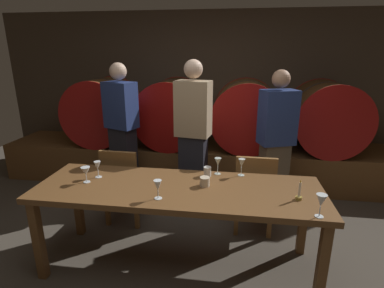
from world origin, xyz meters
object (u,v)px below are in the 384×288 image
(wine_glass_center_right, at_px, (218,162))
(wine_glass_right, at_px, (242,164))
(wine_glass_far_left, at_px, (86,171))
(cup_left, at_px, (205,182))
(chair_right, at_px, (254,190))
(wine_glass_left, at_px, (98,166))
(wine_barrel_center_right, at_px, (246,115))
(guest_center, at_px, (193,138))
(wine_barrel_center_left, at_px, (173,113))
(dining_table, at_px, (178,195))
(wine_barrel_far_right, at_px, (326,117))
(chair_left, at_px, (124,182))
(guest_left, at_px, (122,132))
(cup_right, at_px, (207,171))
(wine_glass_center_left, at_px, (158,186))
(wine_barrel_far_left, at_px, (105,111))
(candle_center, at_px, (299,194))
(wine_glass_far_right, at_px, (321,201))
(guest_right, at_px, (276,144))

(wine_glass_center_right, bearing_deg, wine_glass_right, -0.53)
(wine_glass_far_left, relative_size, cup_left, 1.68)
(chair_right, height_order, wine_glass_left, wine_glass_left)
(wine_barrel_center_right, relative_size, guest_center, 0.54)
(chair_right, bearing_deg, guest_center, -26.57)
(wine_barrel_center_left, height_order, dining_table, wine_barrel_center_left)
(wine_barrel_far_right, xyz_separation_m, chair_left, (-2.41, -1.34, -0.52))
(guest_left, height_order, wine_glass_right, guest_left)
(wine_glass_center_right, relative_size, cup_right, 1.81)
(wine_barrel_center_left, height_order, wine_glass_far_left, wine_barrel_center_left)
(chair_right, distance_m, wine_glass_center_left, 1.23)
(guest_left, relative_size, wine_glass_center_left, 11.33)
(wine_glass_far_left, relative_size, wine_glass_center_right, 0.89)
(wine_barrel_far_left, xyz_separation_m, wine_barrel_center_left, (1.04, 0.00, 0.00))
(wine_glass_right, bearing_deg, wine_glass_center_left, -139.40)
(wine_barrel_center_left, distance_m, wine_barrel_far_right, 2.12)
(guest_left, bearing_deg, wine_glass_left, 121.97)
(guest_left, bearing_deg, wine_glass_right, 170.87)
(dining_table, bearing_deg, wine_glass_right, 31.62)
(dining_table, relative_size, candle_center, 14.23)
(wine_barrel_far_right, relative_size, cup_right, 10.97)
(wine_glass_right, bearing_deg, candle_center, -43.96)
(dining_table, height_order, guest_left, guest_left)
(guest_center, xyz_separation_m, cup_right, (0.23, -0.73, -0.10))
(chair_right, relative_size, wine_glass_far_right, 5.23)
(chair_left, height_order, wine_glass_far_right, wine_glass_far_right)
(wine_barrel_far_left, bearing_deg, wine_glass_left, -68.43)
(wine_barrel_far_right, xyz_separation_m, guest_left, (-2.62, -0.73, -0.12))
(chair_left, distance_m, guest_right, 1.75)
(candle_center, distance_m, wine_glass_far_right, 0.27)
(wine_barrel_center_right, relative_size, candle_center, 5.64)
(dining_table, height_order, wine_glass_center_right, wine_glass_center_right)
(guest_left, height_order, cup_right, guest_left)
(chair_left, distance_m, wine_glass_center_left, 1.11)
(wine_barrel_center_right, xyz_separation_m, wine_glass_center_right, (-0.30, -1.63, -0.12))
(wine_barrel_far_left, distance_m, chair_left, 1.63)
(wine_glass_center_left, bearing_deg, guest_left, 119.74)
(wine_barrel_center_right, distance_m, candle_center, 2.09)
(wine_barrel_center_left, xyz_separation_m, wine_barrel_center_right, (1.05, 0.00, 0.00))
(wine_glass_center_right, bearing_deg, guest_right, 50.82)
(wine_glass_far_right, bearing_deg, wine_glass_right, 128.65)
(chair_left, distance_m, wine_glass_left, 0.65)
(guest_left, relative_size, guest_center, 0.97)
(dining_table, height_order, wine_glass_far_right, wine_glass_far_right)
(guest_right, height_order, wine_glass_center_right, guest_right)
(chair_left, distance_m, candle_center, 1.86)
(chair_right, height_order, candle_center, candle_center)
(wine_barrel_far_right, relative_size, cup_left, 11.41)
(guest_right, distance_m, wine_glass_right, 0.84)
(wine_glass_far_right, bearing_deg, cup_right, 144.22)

